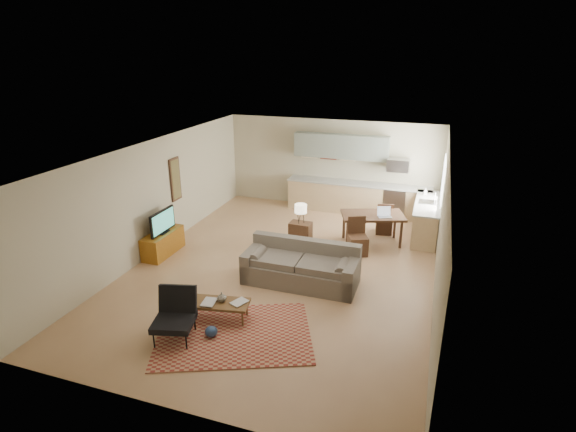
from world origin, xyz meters
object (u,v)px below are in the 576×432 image
(coffee_table, at_px, (217,310))
(armchair, at_px, (173,317))
(console_table, at_px, (300,234))
(dining_table, at_px, (372,229))
(sofa, at_px, (301,265))
(tv_credenza, at_px, (163,243))

(coffee_table, bearing_deg, armchair, -127.24)
(armchair, height_order, console_table, armchair)
(console_table, height_order, dining_table, dining_table)
(armchair, bearing_deg, dining_table, 48.91)
(coffee_table, distance_m, console_table, 3.65)
(armchair, distance_m, dining_table, 5.73)
(sofa, bearing_deg, console_table, 107.42)
(tv_credenza, bearing_deg, coffee_table, -40.16)
(coffee_table, xyz_separation_m, tv_credenza, (-2.50, 2.11, 0.10))
(coffee_table, relative_size, dining_table, 0.78)
(sofa, relative_size, console_table, 4.01)
(armchair, relative_size, console_table, 1.40)
(sofa, distance_m, armchair, 2.94)
(tv_credenza, distance_m, console_table, 3.35)
(dining_table, bearing_deg, sofa, -132.19)
(coffee_table, bearing_deg, tv_credenza, 129.32)
(coffee_table, xyz_separation_m, armchair, (-0.39, -0.78, 0.25))
(sofa, height_order, dining_table, sofa)
(sofa, distance_m, tv_credenza, 3.58)
(coffee_table, bearing_deg, sofa, 48.71)
(coffee_table, height_order, armchair, armchair)
(sofa, relative_size, tv_credenza, 2.06)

